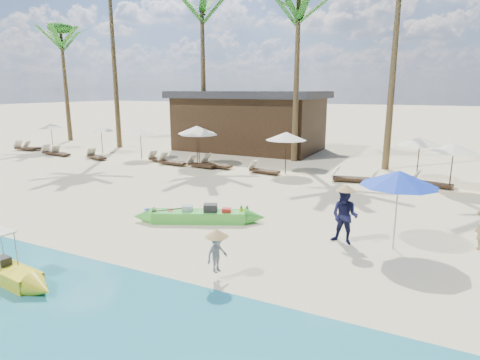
% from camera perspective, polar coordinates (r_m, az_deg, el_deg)
% --- Properties ---
extents(ground, '(240.00, 240.00, 0.00)m').
position_cam_1_polar(ground, '(11.55, 0.30, -9.58)').
color(ground, beige).
rests_on(ground, ground).
extents(wet_sand_strip, '(240.00, 4.50, 0.01)m').
position_cam_1_polar(wet_sand_strip, '(7.91, -17.16, -21.55)').
color(wet_sand_strip, tan).
rests_on(wet_sand_strip, ground).
extents(green_canoe, '(4.66, 2.39, 0.64)m').
position_cam_1_polar(green_canoe, '(13.68, -5.84, -5.11)').
color(green_canoe, '#4CD03F').
rests_on(green_canoe, ground).
extents(vendor_green, '(0.88, 0.74, 1.64)m').
position_cam_1_polar(vendor_green, '(11.99, 14.67, -5.01)').
color(vendor_green, '#141538').
rests_on(vendor_green, ground).
extents(vendor_yellow, '(0.51, 0.68, 0.94)m').
position_cam_1_polar(vendor_yellow, '(9.54, -3.29, -10.35)').
color(vendor_yellow, gray).
rests_on(vendor_yellow, ground).
extents(blue_umbrella, '(2.09, 2.09, 2.25)m').
position_cam_1_polar(blue_umbrella, '(11.73, 21.68, 0.23)').
color(blue_umbrella, '#99999E').
rests_on(blue_umbrella, ground).
extents(resort_parasol_0, '(1.83, 1.83, 1.89)m').
position_cam_1_polar(resort_parasol_0, '(33.98, -25.32, 6.96)').
color(resort_parasol_0, '#382516').
rests_on(resort_parasol_0, ground).
extents(lounger_0_left, '(1.85, 1.11, 0.60)m').
position_cam_1_polar(lounger_0_left, '(33.60, -27.13, 4.15)').
color(lounger_0_left, '#382516').
rests_on(lounger_0_left, ground).
extents(lounger_0_right, '(1.92, 0.67, 0.64)m').
position_cam_1_polar(lounger_0_right, '(33.76, -28.30, 4.09)').
color(lounger_0_right, '#382516').
rests_on(lounger_0_right, ground).
extents(resort_parasol_1, '(1.87, 1.87, 1.93)m').
position_cam_1_polar(resort_parasol_1, '(29.85, -19.17, 6.92)').
color(resort_parasol_1, '#382516').
rests_on(resort_parasol_1, ground).
extents(lounger_1_left, '(1.81, 0.59, 0.61)m').
position_cam_1_polar(lounger_1_left, '(30.46, -25.12, 3.61)').
color(lounger_1_left, '#382516').
rests_on(lounger_1_left, ground).
extents(lounger_1_right, '(1.79, 0.91, 0.58)m').
position_cam_1_polar(lounger_1_right, '(29.92, -24.20, 3.53)').
color(lounger_1_right, '#382516').
rests_on(lounger_1_right, ground).
extents(resort_parasol_2, '(1.96, 1.96, 2.01)m').
position_cam_1_polar(resort_parasol_2, '(26.66, -14.01, 6.80)').
color(resort_parasol_2, '#382516').
rests_on(resort_parasol_2, ground).
extents(lounger_2_left, '(1.86, 1.09, 0.61)m').
position_cam_1_polar(lounger_2_left, '(27.55, -19.83, 3.22)').
color(lounger_2_left, '#382516').
rests_on(lounger_2_left, ground).
extents(resort_parasol_3, '(2.25, 2.25, 2.32)m').
position_cam_1_polar(resort_parasol_3, '(23.92, -6.18, 7.12)').
color(resort_parasol_3, '#382516').
rests_on(resort_parasol_3, ground).
extents(lounger_3_left, '(1.81, 0.93, 0.59)m').
position_cam_1_polar(lounger_3_left, '(25.43, -11.47, 2.97)').
color(lounger_3_left, '#382516').
rests_on(lounger_3_left, ground).
extents(lounger_3_right, '(1.96, 0.77, 0.65)m').
position_cam_1_polar(lounger_3_right, '(24.30, -9.71, 2.64)').
color(lounger_3_right, '#382516').
rests_on(lounger_3_right, ground).
extents(resort_parasol_4, '(2.20, 2.20, 2.27)m').
position_cam_1_polar(resort_parasol_4, '(23.56, -5.91, 6.93)').
color(resort_parasol_4, '#382516').
rests_on(resort_parasol_4, ground).
extents(lounger_4_left, '(1.89, 0.78, 0.62)m').
position_cam_1_polar(lounger_4_left, '(23.21, -5.69, 2.27)').
color(lounger_4_left, '#382516').
rests_on(lounger_4_left, ground).
extents(lounger_4_right, '(2.08, 1.00, 0.68)m').
position_cam_1_polar(lounger_4_right, '(23.12, -3.63, 2.32)').
color(lounger_4_right, '#382516').
rests_on(lounger_4_right, ground).
extents(resort_parasol_5, '(2.16, 2.16, 2.23)m').
position_cam_1_polar(resort_parasol_5, '(21.30, 6.59, 6.22)').
color(resort_parasol_5, '#382516').
rests_on(resort_parasol_5, ground).
extents(lounger_5_left, '(1.80, 0.77, 0.59)m').
position_cam_1_polar(lounger_5_left, '(21.50, 3.21, 1.46)').
color(lounger_5_left, '#382516').
rests_on(lounger_5_left, ground).
extents(resort_parasol_6, '(2.09, 2.09, 2.16)m').
position_cam_1_polar(resort_parasol_6, '(21.42, 24.22, 5.05)').
color(resort_parasol_6, '#382516').
rests_on(resort_parasol_6, ground).
extents(lounger_6_left, '(2.03, 0.97, 0.66)m').
position_cam_1_polar(lounger_6_left, '(20.21, 15.27, 0.36)').
color(lounger_6_left, '#382516').
rests_on(lounger_6_left, ground).
extents(lounger_6_right, '(2.01, 0.77, 0.67)m').
position_cam_1_polar(lounger_6_right, '(19.38, 20.31, -0.49)').
color(lounger_6_right, '#382516').
rests_on(lounger_6_right, ground).
extents(resort_parasol_7, '(2.03, 2.03, 2.09)m').
position_cam_1_polar(resort_parasol_7, '(20.09, 28.13, 4.05)').
color(resort_parasol_7, '#382516').
rests_on(resort_parasol_7, ground).
extents(lounger_7_left, '(1.88, 0.95, 0.61)m').
position_cam_1_polar(lounger_7_left, '(20.50, 25.31, -0.29)').
color(lounger_7_left, '#382516').
rests_on(lounger_7_left, ground).
extents(palm_0, '(2.08, 2.08, 9.90)m').
position_cam_1_polar(palm_0, '(38.78, -24.02, 17.17)').
color(palm_0, brown).
rests_on(palm_0, ground).
extents(palm_2, '(2.08, 2.08, 11.33)m').
position_cam_1_polar(palm_2, '(29.35, -5.42, 22.05)').
color(palm_2, brown).
rests_on(palm_2, ground).
extents(palm_3, '(2.08, 2.08, 10.52)m').
position_cam_1_polar(palm_3, '(25.55, 8.30, 22.02)').
color(palm_3, brown).
rests_on(palm_3, ground).
extents(pavilion_west, '(10.80, 6.60, 4.30)m').
position_cam_1_polar(pavilion_west, '(30.01, 1.35, 8.50)').
color(pavilion_west, '#382516').
rests_on(pavilion_west, ground).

